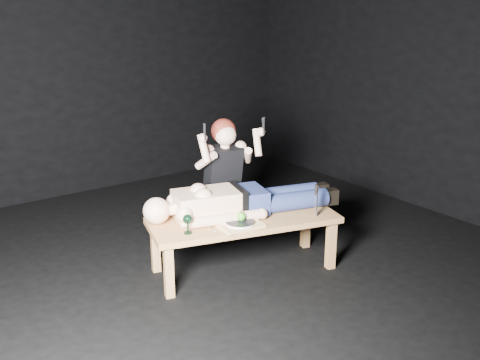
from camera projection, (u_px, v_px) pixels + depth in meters
The scene contains 13 objects.
ground at pixel (221, 265), 4.60m from camera, with size 5.00×5.00×0.00m, color black.
back_wall at pixel (91, 58), 6.07m from camera, with size 5.00×5.00×0.00m, color black.
table at pixel (244, 244), 4.46m from camera, with size 1.49×0.56×0.45m, color tan.
lying_man at pixel (244, 197), 4.46m from camera, with size 1.50×0.46×0.27m, color beige, non-canonical shape.
kneeling_woman at pixel (220, 180), 4.85m from camera, with size 0.63×0.71×1.19m, color black, non-canonical shape.
serving_tray at pixel (240, 225), 4.22m from camera, with size 0.33×0.24×0.02m, color tan.
plate at pixel (240, 223), 4.21m from camera, with size 0.22×0.22×0.02m, color white.
apple at pixel (241, 216), 4.22m from camera, with size 0.07×0.07×0.07m, color #389B1E.
goblet at pixel (188, 224), 4.07m from camera, with size 0.07×0.07×0.15m, color black, non-canonical shape.
fork_flat at pixel (212, 229), 4.15m from camera, with size 0.01×0.16×0.01m, color #B2B2B7.
knife_flat at pixel (255, 223), 4.27m from camera, with size 0.01×0.16×0.01m, color #B2B2B7.
spoon_flat at pixel (245, 222), 4.30m from camera, with size 0.01×0.16×0.01m, color #B2B2B7.
carving_knife at pixel (316, 200), 4.38m from camera, with size 0.03×0.04×0.27m, color #B2B2B7, non-canonical shape.
Camera 1 is at (-2.34, -3.46, 2.06)m, focal length 41.58 mm.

